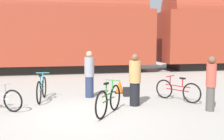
# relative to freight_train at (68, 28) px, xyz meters

# --- Properties ---
(ground_plane) EXTENTS (80.00, 80.00, 0.00)m
(ground_plane) POSITION_rel_freight_train_xyz_m (0.00, -10.27, -2.90)
(ground_plane) COLOR #A8A399
(freight_train) EXTENTS (35.08, 2.98, 5.51)m
(freight_train) POSITION_rel_freight_train_xyz_m (0.00, 0.00, 0.00)
(freight_train) COLOR black
(freight_train) RESTS_ON ground_plane
(rail_near) EXTENTS (47.08, 0.07, 0.01)m
(rail_near) POSITION_rel_freight_train_xyz_m (0.00, -0.72, -2.89)
(rail_near) COLOR #4C4238
(rail_near) RESTS_ON ground_plane
(rail_far) EXTENTS (47.08, 0.07, 0.01)m
(rail_far) POSITION_rel_freight_train_xyz_m (0.00, 0.72, -2.89)
(rail_far) COLOR #4C4238
(rail_far) RESTS_ON ground_plane
(bicycle_maroon) EXTENTS (1.01, 1.50, 0.85)m
(bicycle_maroon) POSITION_rel_freight_train_xyz_m (3.39, -9.11, -2.54)
(bicycle_maroon) COLOR black
(bicycle_maroon) RESTS_ON ground_plane
(bicycle_green) EXTENTS (1.01, 1.49, 0.96)m
(bicycle_green) POSITION_rel_freight_train_xyz_m (0.74, -10.32, -2.50)
(bicycle_green) COLOR black
(bicycle_green) RESTS_ON ground_plane
(bicycle_teal) EXTENTS (0.46, 1.79, 0.95)m
(bicycle_teal) POSITION_rel_freight_train_xyz_m (-1.22, -8.15, -2.50)
(bicycle_teal) COLOR black
(bicycle_teal) RESTS_ON ground_plane
(person_in_tan) EXTENTS (0.37, 0.37, 1.66)m
(person_in_tan) POSITION_rel_freight_train_xyz_m (1.74, -9.50, -2.08)
(person_in_tan) COLOR black
(person_in_tan) RESTS_ON ground_plane
(person_in_grey) EXTENTS (0.36, 0.36, 1.70)m
(person_in_grey) POSITION_rel_freight_train_xyz_m (0.47, -7.97, -2.05)
(person_in_grey) COLOR #283351
(person_in_grey) RESTS_ON ground_plane
(person_in_red) EXTENTS (0.29, 0.29, 1.62)m
(person_in_red) POSITION_rel_freight_train_xyz_m (3.75, -10.56, -2.07)
(person_in_red) COLOR #514C47
(person_in_red) RESTS_ON ground_plane
(backpack) EXTENTS (0.28, 0.20, 0.34)m
(backpack) POSITION_rel_freight_train_xyz_m (1.86, -8.07, -2.73)
(backpack) COLOR black
(backpack) RESTS_ON ground_plane
(traffic_cone) EXTENTS (0.40, 0.40, 0.55)m
(traffic_cone) POSITION_rel_freight_train_xyz_m (1.74, -7.36, -2.65)
(traffic_cone) COLOR black
(traffic_cone) RESTS_ON ground_plane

